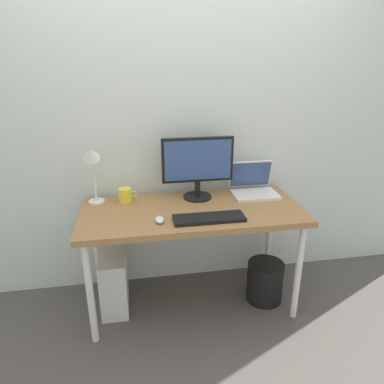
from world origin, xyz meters
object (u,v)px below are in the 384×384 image
(desk_lamp, at_px, (92,163))
(mouse, at_px, (160,220))
(monitor, at_px, (198,164))
(wastebasket, at_px, (265,281))
(desk, at_px, (192,218))
(coffee_mug, at_px, (125,195))
(keyboard, at_px, (209,218))
(computer_tower, at_px, (114,281))
(laptop, at_px, (253,186))

(desk_lamp, bearing_deg, mouse, -41.16)
(monitor, xyz_separation_m, wastebasket, (0.46, -0.24, -0.84))
(desk, relative_size, desk_lamp, 3.49)
(coffee_mug, bearing_deg, desk_lamp, -178.13)
(mouse, relative_size, wastebasket, 0.30)
(desk, relative_size, keyboard, 3.30)
(wastebasket, bearing_deg, computer_tower, 174.39)
(monitor, distance_m, computer_tower, 1.01)
(monitor, relative_size, computer_tower, 1.18)
(desk, distance_m, computer_tower, 0.72)
(desk, xyz_separation_m, wastebasket, (0.53, -0.05, -0.53))
(mouse, bearing_deg, desk_lamp, 138.84)
(desk, height_order, laptop, laptop)
(mouse, bearing_deg, computer_tower, 145.75)
(desk_lamp, bearing_deg, keyboard, -27.90)
(laptop, bearing_deg, keyboard, -136.79)
(coffee_mug, relative_size, wastebasket, 0.41)
(laptop, height_order, computer_tower, laptop)
(computer_tower, height_order, wastebasket, computer_tower)
(computer_tower, bearing_deg, desk_lamp, 121.21)
(keyboard, bearing_deg, laptop, 43.21)
(monitor, relative_size, coffee_mug, 4.00)
(laptop, distance_m, wastebasket, 0.70)
(desk_lamp, bearing_deg, coffee_mug, 1.87)
(computer_tower, relative_size, wastebasket, 1.40)
(desk, relative_size, coffee_mug, 11.75)
(monitor, bearing_deg, computer_tower, -167.98)
(mouse, xyz_separation_m, wastebasket, (0.76, 0.11, -0.61))
(keyboard, distance_m, wastebasket, 0.77)
(monitor, height_order, computer_tower, monitor)
(laptop, bearing_deg, desk, -157.08)
(monitor, relative_size, wastebasket, 1.65)
(mouse, bearing_deg, laptop, 27.24)
(wastebasket, bearing_deg, coffee_mug, 165.74)
(monitor, height_order, wastebasket, monitor)
(keyboard, relative_size, coffee_mug, 3.56)
(keyboard, bearing_deg, monitor, 90.35)
(desk_lamp, bearing_deg, desk, -16.84)
(desk_lamp, height_order, coffee_mug, desk_lamp)
(desk, xyz_separation_m, desk_lamp, (-0.63, 0.19, 0.36))
(laptop, xyz_separation_m, coffee_mug, (-0.92, -0.01, -0.01))
(monitor, xyz_separation_m, desk_lamp, (-0.70, 0.00, 0.05))
(computer_tower, bearing_deg, mouse, -34.25)
(computer_tower, bearing_deg, monitor, 12.02)
(laptop, relative_size, wastebasket, 1.07)
(keyboard, xyz_separation_m, mouse, (-0.30, 0.02, 0.01))
(desk_lamp, distance_m, wastebasket, 1.48)
(mouse, xyz_separation_m, coffee_mug, (-0.20, 0.36, 0.03))
(desk, xyz_separation_m, computer_tower, (-0.55, 0.06, -0.47))
(keyboard, height_order, mouse, mouse)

